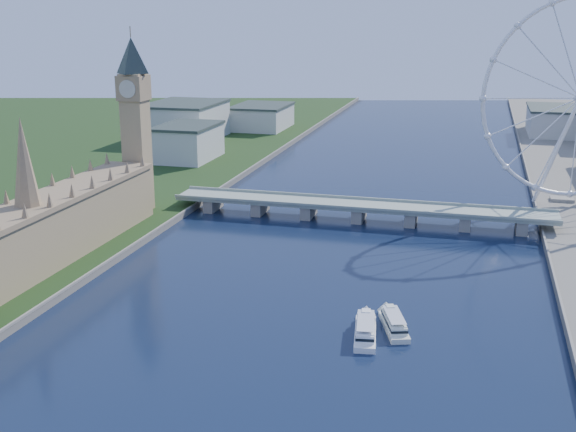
% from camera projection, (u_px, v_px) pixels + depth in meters
% --- Properties ---
extents(parliament_range, '(24.00, 200.00, 70.00)m').
position_uv_depth(parliament_range, '(31.00, 237.00, 324.88)').
color(parliament_range, tan).
rests_on(parliament_range, ground).
extents(big_ben, '(20.02, 20.02, 110.00)m').
position_uv_depth(big_ben, '(134.00, 103.00, 412.38)').
color(big_ben, tan).
rests_on(big_ben, ground).
extents(westminster_bridge, '(220.00, 22.00, 9.50)m').
position_uv_depth(westminster_bridge, '(359.00, 209.00, 417.43)').
color(westminster_bridge, gray).
rests_on(westminster_bridge, ground).
extents(city_skyline, '(505.00, 280.00, 32.00)m').
position_uv_depth(city_skyline, '(450.00, 128.00, 646.95)').
color(city_skyline, beige).
rests_on(city_skyline, ground).
extents(tour_boat_near, '(16.41, 30.38, 6.52)m').
position_uv_depth(tour_boat_near, '(394.00, 329.00, 273.86)').
color(tour_boat_near, silver).
rests_on(tour_boat_near, ground).
extents(tour_boat_far, '(12.41, 32.56, 7.03)m').
position_uv_depth(tour_boat_far, '(365.00, 337.00, 267.69)').
color(tour_boat_far, white).
rests_on(tour_boat_far, ground).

